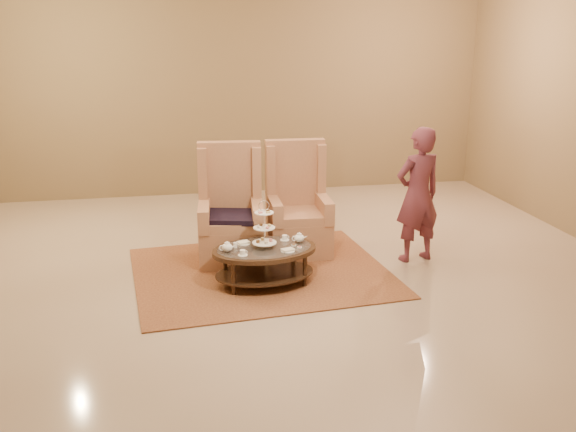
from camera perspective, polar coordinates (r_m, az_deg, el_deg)
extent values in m
plane|color=tan|center=(6.85, -0.46, -6.05)|extent=(8.00, 8.00, 0.00)
cube|color=silver|center=(6.85, -0.46, -6.05)|extent=(8.00, 8.00, 0.02)
cube|color=olive|center=(10.32, -4.65, 11.64)|extent=(8.00, 0.04, 3.50)
cube|color=#905D33|center=(7.15, -2.39, -5.00)|extent=(2.93, 2.52, 0.01)
cylinder|color=black|center=(6.52, -4.87, -5.62)|extent=(0.05, 0.05, 0.36)
cylinder|color=black|center=(6.71, 1.51, -4.90)|extent=(0.05, 0.05, 0.36)
cylinder|color=black|center=(6.88, -5.60, -4.41)|extent=(0.05, 0.05, 0.36)
cylinder|color=black|center=(7.06, 0.47, -3.77)|extent=(0.05, 0.05, 0.36)
cylinder|color=silver|center=(6.63, -2.13, -0.97)|extent=(0.01, 0.01, 0.45)
torus|color=silver|center=(6.56, -2.15, 0.92)|extent=(0.12, 0.02, 0.12)
cylinder|color=white|center=(6.68, -2.12, -2.37)|extent=(0.28, 0.28, 0.01)
cylinder|color=white|center=(6.63, -2.13, -1.04)|extent=(0.25, 0.25, 0.01)
cylinder|color=white|center=(6.58, -2.15, 0.31)|extent=(0.22, 0.22, 0.01)
cylinder|color=#C56B65|center=(6.69, -1.54, -2.16)|extent=(0.04, 0.04, 0.03)
cylinder|color=tan|center=(6.74, -2.27, -2.04)|extent=(0.04, 0.04, 0.03)
cylinder|color=brown|center=(6.66, -2.70, -2.28)|extent=(0.04, 0.04, 0.03)
cylinder|color=beige|center=(6.61, -1.96, -2.41)|extent=(0.04, 0.04, 0.03)
ellipsoid|color=tan|center=(6.66, -1.68, -0.80)|extent=(0.04, 0.04, 0.03)
ellipsoid|color=brown|center=(6.68, -2.42, -0.76)|extent=(0.04, 0.04, 0.03)
ellipsoid|color=beige|center=(6.59, -2.59, -0.99)|extent=(0.04, 0.04, 0.03)
ellipsoid|color=#C56B65|center=(6.58, -1.84, -1.03)|extent=(0.04, 0.04, 0.03)
cube|color=brown|center=(6.62, -1.84, 0.52)|extent=(0.04, 0.03, 0.02)
cube|color=beige|center=(6.61, -2.51, 0.50)|extent=(0.04, 0.03, 0.02)
cube|color=#C56B65|center=(6.54, -2.46, 0.31)|extent=(0.04, 0.03, 0.02)
cube|color=tan|center=(6.55, -1.78, 0.33)|extent=(0.04, 0.03, 0.02)
ellipsoid|color=white|center=(6.58, -5.43, -2.79)|extent=(0.12, 0.12, 0.09)
cylinder|color=white|center=(6.57, -5.44, -2.42)|extent=(0.06, 0.06, 0.01)
sphere|color=white|center=(6.56, -5.44, -2.32)|extent=(0.02, 0.02, 0.02)
cone|color=white|center=(6.59, -4.85, -2.70)|extent=(0.07, 0.03, 0.05)
torus|color=white|center=(6.57, -5.89, -2.83)|extent=(0.06, 0.02, 0.06)
ellipsoid|color=white|center=(6.83, 1.01, -1.97)|extent=(0.12, 0.12, 0.09)
cylinder|color=white|center=(6.82, 1.01, -1.61)|extent=(0.06, 0.06, 0.01)
sphere|color=white|center=(6.82, 1.01, -1.51)|extent=(0.02, 0.02, 0.02)
cone|color=white|center=(6.85, 1.55, -1.88)|extent=(0.07, 0.03, 0.05)
torus|color=white|center=(6.82, 0.58, -2.01)|extent=(0.06, 0.02, 0.06)
cylinder|color=white|center=(6.49, -4.05, -3.47)|extent=(0.11, 0.11, 0.01)
cylinder|color=white|center=(6.48, -4.05, -3.24)|extent=(0.06, 0.06, 0.05)
torus|color=white|center=(6.49, -3.76, -3.21)|extent=(0.03, 0.01, 0.03)
cylinder|color=white|center=(6.92, -0.29, -2.13)|extent=(0.11, 0.11, 0.01)
cylinder|color=white|center=(6.91, -0.30, -1.91)|extent=(0.06, 0.06, 0.05)
torus|color=white|center=(6.92, -0.02, -1.89)|extent=(0.03, 0.01, 0.03)
cylinder|color=white|center=(6.82, -3.98, -2.45)|extent=(0.16, 0.16, 0.01)
cube|color=beige|center=(6.82, -3.98, -2.35)|extent=(0.15, 0.13, 0.02)
cylinder|color=white|center=(6.59, -0.02, -3.12)|extent=(0.16, 0.16, 0.01)
cube|color=beige|center=(6.58, -0.02, -3.01)|extent=(0.15, 0.13, 0.02)
cylinder|color=white|center=(6.71, -4.71, -2.59)|extent=(0.04, 0.04, 0.05)
cylinder|color=white|center=(6.68, 1.03, -2.81)|extent=(0.06, 0.06, 0.01)
cylinder|color=#C56B65|center=(6.67, 1.03, -2.74)|extent=(0.04, 0.04, 0.01)
cylinder|color=white|center=(6.74, 0.52, -2.62)|extent=(0.06, 0.06, 0.01)
cylinder|color=brown|center=(6.74, 0.52, -2.55)|extent=(0.04, 0.04, 0.01)
cylinder|color=white|center=(6.77, -5.29, -2.59)|extent=(0.06, 0.06, 0.01)
cylinder|color=beige|center=(6.77, -5.29, -2.52)|extent=(0.04, 0.04, 0.01)
cube|color=#B47955|center=(7.45, -5.04, -2.41)|extent=(0.79, 0.79, 0.44)
cube|color=#B47955|center=(7.32, -5.08, -0.55)|extent=(0.67, 0.67, 0.10)
cube|color=#B47955|center=(7.61, -5.15, 1.58)|extent=(0.74, 0.21, 1.35)
cube|color=#B47955|center=(7.50, -7.60, 3.74)|extent=(0.13, 0.24, 0.62)
cube|color=#B47955|center=(7.50, -2.82, 3.87)|extent=(0.13, 0.24, 0.62)
cube|color=#B47955|center=(7.30, -7.47, 0.01)|extent=(0.19, 0.66, 0.27)
cube|color=#B47955|center=(7.30, -2.74, 0.14)|extent=(0.19, 0.66, 0.27)
cube|color=black|center=(7.27, -5.10, -0.07)|extent=(0.68, 0.64, 0.06)
cube|color=#B47955|center=(7.69, 0.95, -1.76)|extent=(0.74, 0.74, 0.43)
cube|color=#B47955|center=(7.57, 1.02, 0.03)|extent=(0.63, 0.63, 0.10)
cube|color=#B47955|center=(7.85, 0.61, 2.03)|extent=(0.72, 0.17, 1.33)
cube|color=#B47955|center=(7.69, -1.60, 4.08)|extent=(0.11, 0.23, 0.61)
cube|color=#B47955|center=(7.79, 2.89, 4.22)|extent=(0.11, 0.23, 0.61)
cube|color=#B47955|center=(7.50, -1.21, 0.53)|extent=(0.15, 0.65, 0.27)
cube|color=#B47955|center=(7.60, 3.23, 0.72)|extent=(0.15, 0.65, 0.27)
imported|color=#5E2834|center=(7.45, 11.47, 1.85)|extent=(0.64, 0.49, 1.56)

